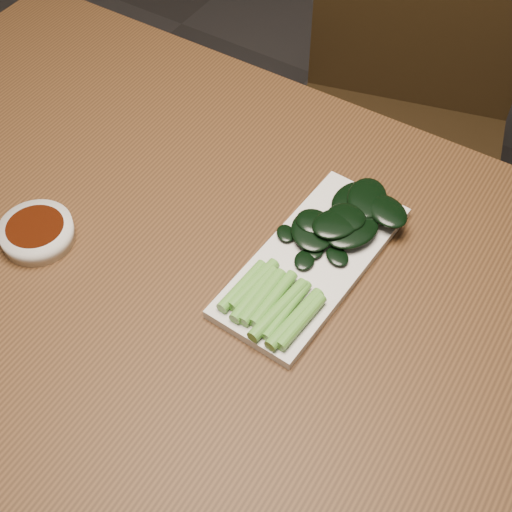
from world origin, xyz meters
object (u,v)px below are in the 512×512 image
(serving_plate, at_px, (313,261))
(gai_lan, at_px, (323,246))
(table, at_px, (227,299))
(sauce_bowl, at_px, (37,232))
(chair_far, at_px, (398,121))

(serving_plate, xyz_separation_m, gai_lan, (0.01, 0.02, 0.02))
(table, bearing_deg, serving_plate, 36.47)
(sauce_bowl, relative_size, serving_plate, 0.32)
(sauce_bowl, bearing_deg, chair_far, 74.37)
(table, height_order, gai_lan, gai_lan)
(sauce_bowl, bearing_deg, serving_plate, 25.54)
(serving_plate, height_order, gai_lan, gai_lan)
(serving_plate, bearing_deg, chair_far, 100.96)
(gai_lan, bearing_deg, sauce_bowl, -152.77)
(sauce_bowl, relative_size, gai_lan, 0.31)
(table, xyz_separation_m, gai_lan, (0.10, 0.09, 0.10))
(table, distance_m, sauce_bowl, 0.28)
(chair_far, xyz_separation_m, gai_lan, (0.13, -0.61, 0.29))
(gai_lan, bearing_deg, chair_far, 101.77)
(table, xyz_separation_m, sauce_bowl, (-0.25, -0.09, 0.09))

